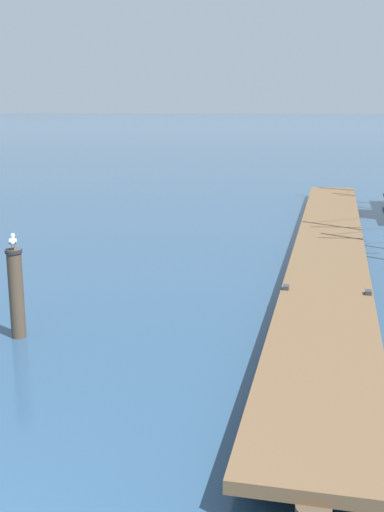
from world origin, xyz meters
The scene contains 3 objects.
floating_dock centered at (4.95, 12.87, 0.36)m, with size 3.98×23.16×0.53m.
mooring_piling centered at (-1.06, 6.31, 0.84)m, with size 0.30×0.30×1.62m.
perched_seagull centered at (-1.05, 6.30, 1.76)m, with size 0.22×0.37×0.27m.
Camera 1 is at (3.35, -4.14, 4.14)m, focal length 45.21 mm.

